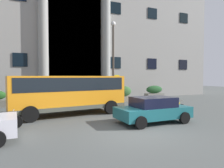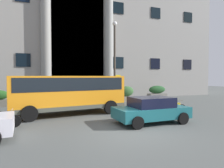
{
  "view_description": "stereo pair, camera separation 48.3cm",
  "coord_description": "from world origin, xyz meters",
  "px_view_note": "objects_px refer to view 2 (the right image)",
  "views": [
    {
      "loc": [
        -4.42,
        -7.65,
        2.48
      ],
      "look_at": [
        1.09,
        5.17,
        1.96
      ],
      "focal_mm": 32.28,
      "sensor_mm": 36.0,
      "label": 1
    },
    {
      "loc": [
        -3.98,
        -7.83,
        2.48
      ],
      "look_at": [
        1.09,
        5.17,
        1.96
      ],
      "focal_mm": 32.28,
      "sensor_mm": 36.0,
      "label": 2
    }
  ],
  "objects_px": {
    "bus_stop_sign": "(118,87)",
    "lamppost_plaza_centre": "(115,56)",
    "parked_hatchback_near": "(151,110)",
    "motorcycle_far_end": "(173,107)",
    "hedge_planter_east": "(90,95)",
    "hedge_planter_entrance_right": "(127,94)",
    "orange_minibus": "(68,91)",
    "hedge_planter_west": "(157,93)"
  },
  "relations": [
    {
      "from": "bus_stop_sign",
      "to": "motorcycle_far_end",
      "type": "distance_m",
      "value": 5.16
    },
    {
      "from": "lamppost_plaza_centre",
      "to": "bus_stop_sign",
      "type": "bearing_deg",
      "value": -96.03
    },
    {
      "from": "hedge_planter_entrance_right",
      "to": "lamppost_plaza_centre",
      "type": "bearing_deg",
      "value": -140.59
    },
    {
      "from": "hedge_planter_west",
      "to": "lamppost_plaza_centre",
      "type": "relative_size",
      "value": 0.29
    },
    {
      "from": "hedge_planter_entrance_right",
      "to": "lamppost_plaza_centre",
      "type": "distance_m",
      "value": 4.33
    },
    {
      "from": "bus_stop_sign",
      "to": "lamppost_plaza_centre",
      "type": "xyz_separation_m",
      "value": [
        0.1,
        0.98,
        2.66
      ]
    },
    {
      "from": "hedge_planter_entrance_right",
      "to": "motorcycle_far_end",
      "type": "relative_size",
      "value": 0.77
    },
    {
      "from": "hedge_planter_east",
      "to": "motorcycle_far_end",
      "type": "height_order",
      "value": "hedge_planter_east"
    },
    {
      "from": "parked_hatchback_near",
      "to": "motorcycle_far_end",
      "type": "distance_m",
      "value": 3.18
    },
    {
      "from": "hedge_planter_entrance_right",
      "to": "parked_hatchback_near",
      "type": "xyz_separation_m",
      "value": [
        -2.75,
        -8.79,
        -0.03
      ]
    },
    {
      "from": "bus_stop_sign",
      "to": "hedge_planter_entrance_right",
      "type": "relative_size",
      "value": 1.71
    },
    {
      "from": "hedge_planter_west",
      "to": "parked_hatchback_near",
      "type": "bearing_deg",
      "value": -125.49
    },
    {
      "from": "hedge_planter_entrance_right",
      "to": "parked_hatchback_near",
      "type": "relative_size",
      "value": 0.38
    },
    {
      "from": "bus_stop_sign",
      "to": "lamppost_plaza_centre",
      "type": "height_order",
      "value": "lamppost_plaza_centre"
    },
    {
      "from": "hedge_planter_entrance_right",
      "to": "motorcycle_far_end",
      "type": "distance_m",
      "value": 7.18
    },
    {
      "from": "orange_minibus",
      "to": "hedge_planter_east",
      "type": "relative_size",
      "value": 4.79
    },
    {
      "from": "motorcycle_far_end",
      "to": "lamppost_plaza_centre",
      "type": "distance_m",
      "value": 7.03
    },
    {
      "from": "orange_minibus",
      "to": "motorcycle_far_end",
      "type": "xyz_separation_m",
      "value": [
        6.46,
        -2.5,
        -1.07
      ]
    },
    {
      "from": "hedge_planter_east",
      "to": "hedge_planter_entrance_right",
      "type": "bearing_deg",
      "value": -0.76
    },
    {
      "from": "hedge_planter_east",
      "to": "lamppost_plaza_centre",
      "type": "height_order",
      "value": "lamppost_plaza_centre"
    },
    {
      "from": "bus_stop_sign",
      "to": "hedge_planter_west",
      "type": "bearing_deg",
      "value": 27.38
    },
    {
      "from": "bus_stop_sign",
      "to": "lamppost_plaza_centre",
      "type": "bearing_deg",
      "value": 83.97
    },
    {
      "from": "orange_minibus",
      "to": "bus_stop_sign",
      "type": "xyz_separation_m",
      "value": [
        4.45,
        2.11,
        0.09
      ]
    },
    {
      "from": "orange_minibus",
      "to": "motorcycle_far_end",
      "type": "bearing_deg",
      "value": -27.74
    },
    {
      "from": "orange_minibus",
      "to": "hedge_planter_west",
      "type": "xyz_separation_m",
      "value": [
        10.36,
        5.18,
        -0.81
      ]
    },
    {
      "from": "orange_minibus",
      "to": "hedge_planter_east",
      "type": "height_order",
      "value": "orange_minibus"
    },
    {
      "from": "orange_minibus",
      "to": "motorcycle_far_end",
      "type": "distance_m",
      "value": 7.01
    },
    {
      "from": "hedge_planter_west",
      "to": "motorcycle_far_end",
      "type": "height_order",
      "value": "hedge_planter_west"
    },
    {
      "from": "bus_stop_sign",
      "to": "parked_hatchback_near",
      "type": "relative_size",
      "value": 0.66
    },
    {
      "from": "bus_stop_sign",
      "to": "lamppost_plaza_centre",
      "type": "relative_size",
      "value": 0.36
    },
    {
      "from": "bus_stop_sign",
      "to": "hedge_planter_east",
      "type": "xyz_separation_m",
      "value": [
        -1.71,
        2.62,
        -0.87
      ]
    },
    {
      "from": "orange_minibus",
      "to": "hedge_planter_east",
      "type": "bearing_deg",
      "value": 53.3
    },
    {
      "from": "hedge_planter_east",
      "to": "motorcycle_far_end",
      "type": "bearing_deg",
      "value": -62.74
    },
    {
      "from": "lamppost_plaza_centre",
      "to": "hedge_planter_entrance_right",
      "type": "bearing_deg",
      "value": 39.41
    },
    {
      "from": "hedge_planter_entrance_right",
      "to": "lamppost_plaza_centre",
      "type": "relative_size",
      "value": 0.21
    },
    {
      "from": "hedge_planter_west",
      "to": "motorcycle_far_end",
      "type": "bearing_deg",
      "value": -116.93
    },
    {
      "from": "hedge_planter_entrance_right",
      "to": "motorcycle_far_end",
      "type": "height_order",
      "value": "hedge_planter_entrance_right"
    },
    {
      "from": "parked_hatchback_near",
      "to": "hedge_planter_east",
      "type": "bearing_deg",
      "value": 95.7
    },
    {
      "from": "parked_hatchback_near",
      "to": "motorcycle_far_end",
      "type": "height_order",
      "value": "parked_hatchback_near"
    },
    {
      "from": "bus_stop_sign",
      "to": "hedge_planter_entrance_right",
      "type": "distance_m",
      "value": 3.39
    },
    {
      "from": "bus_stop_sign",
      "to": "motorcycle_far_end",
      "type": "bearing_deg",
      "value": -66.39
    },
    {
      "from": "hedge_planter_entrance_right",
      "to": "parked_hatchback_near",
      "type": "distance_m",
      "value": 9.21
    }
  ]
}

